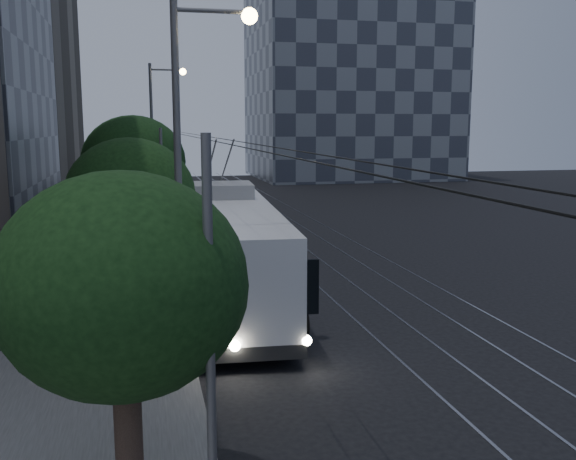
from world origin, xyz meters
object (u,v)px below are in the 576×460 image
(car_white_a, at_px, (192,218))
(trolleybus, at_px, (233,252))
(car_white_c, at_px, (178,201))
(streetlamp_far, at_px, (158,126))
(streetlamp_near, at_px, (193,140))
(pickup_silver, at_px, (199,235))
(car_white_b, at_px, (172,209))
(car_white_d, at_px, (190,200))

(car_white_a, bearing_deg, trolleybus, -99.04)
(car_white_c, bearing_deg, streetlamp_far, -124.24)
(trolleybus, height_order, streetlamp_near, streetlamp_near)
(trolleybus, bearing_deg, streetlamp_far, 98.66)
(car_white_a, bearing_deg, pickup_silver, -100.92)
(car_white_b, relative_size, streetlamp_near, 0.45)
(car_white_b, distance_m, streetlamp_far, 5.64)
(trolleybus, relative_size, car_white_d, 3.73)
(trolleybus, height_order, pickup_silver, trolleybus)
(car_white_b, bearing_deg, pickup_silver, -74.07)
(trolleybus, bearing_deg, pickup_silver, 96.25)
(pickup_silver, xyz_separation_m, car_white_a, (0.12, 6.43, -0.06))
(pickup_silver, height_order, streetlamp_near, streetlamp_near)
(pickup_silver, relative_size, streetlamp_far, 0.60)
(car_white_c, bearing_deg, car_white_d, 25.98)
(pickup_silver, distance_m, car_white_c, 16.66)
(car_white_a, distance_m, car_white_d, 11.01)
(trolleybus, height_order, car_white_c, trolleybus)
(car_white_d, xyz_separation_m, streetlamp_far, (-2.28, -4.29, 5.48))
(pickup_silver, relative_size, car_white_d, 1.71)
(car_white_a, xyz_separation_m, car_white_b, (-0.87, 5.47, -0.16))
(trolleybus, xyz_separation_m, streetlamp_far, (-1.79, 22.48, 4.28))
(streetlamp_near, bearing_deg, streetlamp_far, 90.41)
(trolleybus, bearing_deg, car_white_b, 97.09)
(trolleybus, relative_size, car_white_a, 2.89)
(streetlamp_near, xyz_separation_m, streetlamp_far, (-0.19, 26.44, 0.38))
(trolleybus, distance_m, streetlamp_near, 5.79)
(pickup_silver, bearing_deg, streetlamp_near, -101.91)
(car_white_b, height_order, streetlamp_near, streetlamp_near)
(pickup_silver, height_order, streetlamp_far, streetlamp_far)
(trolleybus, relative_size, streetlamp_near, 1.40)
(trolleybus, height_order, streetlamp_far, streetlamp_far)
(car_white_d, relative_size, streetlamp_near, 0.38)
(car_white_c, relative_size, streetlamp_far, 0.39)
(streetlamp_far, bearing_deg, pickup_silver, -83.73)
(trolleybus, bearing_deg, car_white_c, 95.06)
(trolleybus, xyz_separation_m, streetlamp_near, (-1.60, -3.97, 3.90))
(car_white_d, bearing_deg, car_white_b, -91.63)
(pickup_silver, distance_m, car_white_b, 11.92)
(pickup_silver, bearing_deg, trolleybus, -94.39)
(car_white_a, height_order, car_white_b, car_white_a)
(pickup_silver, height_order, car_white_a, pickup_silver)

